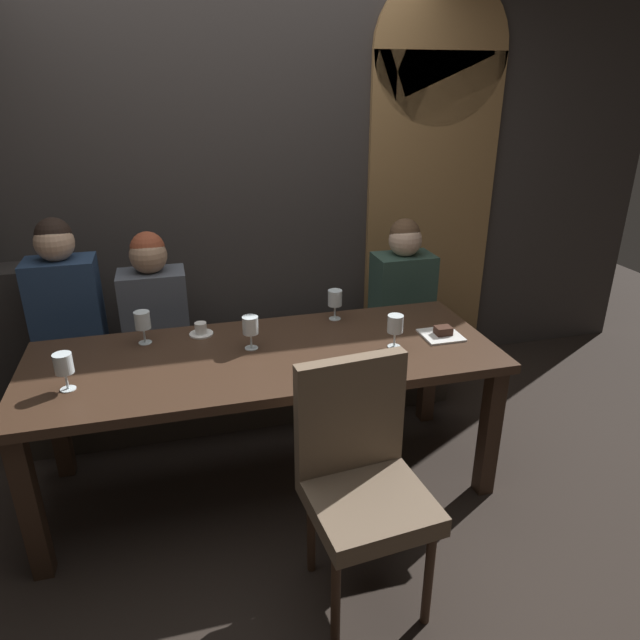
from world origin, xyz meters
The scene contains 16 objects.
ground centered at (0.00, 0.00, 0.00)m, with size 9.00×9.00×0.00m, color black.
back_wall_tiled centered at (0.00, 1.22, 1.50)m, with size 6.00×0.12×3.00m, color #383330.
arched_door centered at (1.35, 1.15, 1.36)m, with size 0.90×0.05×2.55m.
dining_table centered at (0.00, 0.00, 0.65)m, with size 2.20×0.84×0.74m.
banquette_bench centered at (0.00, 0.70, 0.23)m, with size 2.50×0.44×0.45m.
chair_near_side centered at (0.24, -0.72, 0.56)m, with size 0.48×0.48×0.98m.
diner_redhead centered at (-0.96, 0.72, 0.85)m, with size 0.36×0.24×0.83m.
diner_bearded centered at (-0.50, 0.70, 0.80)m, with size 0.36×0.24×0.74m.
diner_far_end centered at (0.98, 0.69, 0.79)m, with size 0.36×0.24×0.72m.
wine_glass_center_front centered at (-0.55, 0.26, 0.86)m, with size 0.08×0.08×0.16m.
wine_glass_far_right centered at (-0.85, -0.13, 0.85)m, with size 0.08×0.08×0.16m.
wine_glass_near_right centered at (0.61, -0.09, 0.86)m, with size 0.08×0.08×0.16m.
wine_glass_near_left centered at (0.44, 0.32, 0.85)m, with size 0.08×0.08×0.16m.
wine_glass_end_right centered at (-0.05, 0.07, 0.86)m, with size 0.08×0.08×0.16m.
espresso_cup centered at (-0.28, 0.29, 0.77)m, with size 0.12×0.12×0.06m.
dessert_plate centered at (0.89, -0.04, 0.75)m, with size 0.19×0.19×0.05m.
Camera 1 is at (-0.37, -2.40, 1.93)m, focal length 32.03 mm.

